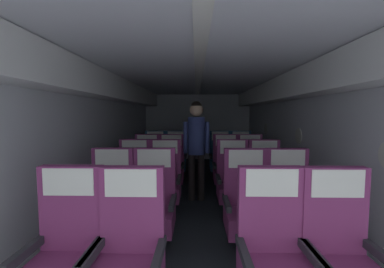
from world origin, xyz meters
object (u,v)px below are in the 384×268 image
object	(u,v)px
seat_b_left_aisle	(153,206)
seat_a_left_aisle	(129,259)
seat_c_left_window	(133,182)
seat_d_left_aisle	(171,168)
flight_attendant	(196,139)
seat_c_left_aisle	(165,182)
seat_d_right_aisle	(251,168)
seat_d_right_window	(226,168)
seat_c_right_aisle	(265,183)
seat_b_right_window	(247,207)
seat_e_left_window	(155,158)
seat_e_right_aisle	(241,159)
seat_a_right_window	(274,258)
seat_c_right_window	(233,182)
seat_a_right_aisle	(342,260)
seat_b_right_aisle	(290,207)
seat_a_left_window	(64,256)
seat_e_right_window	(220,159)
seat_e_left_aisle	(176,158)
seat_d_left_window	(146,168)
seat_b_left_window	(110,206)

from	to	relation	value
seat_b_left_aisle	seat_a_left_aisle	bearing A→B (deg)	-89.85
seat_c_left_window	seat_d_left_aisle	world-z (taller)	same
flight_attendant	seat_c_left_aisle	bearing A→B (deg)	69.81
seat_d_right_aisle	seat_d_right_window	world-z (taller)	same
seat_c_right_aisle	seat_b_right_window	bearing A→B (deg)	-115.90
seat_b_left_aisle	seat_b_right_window	size ratio (longest dim) A/B	1.00
seat_e_left_window	seat_e_right_aisle	size ratio (longest dim) A/B	1.00
seat_a_right_window	seat_c_right_window	distance (m)	1.93
seat_b_right_window	seat_c_left_window	distance (m)	1.78
seat_d_left_aisle	seat_e_left_window	world-z (taller)	same
seat_a_right_aisle	seat_b_right_aisle	distance (m)	0.98
seat_e_left_window	seat_e_right_aisle	bearing A→B (deg)	-0.04
seat_c_left_aisle	seat_a_right_window	bearing A→B (deg)	-62.28
seat_a_left_window	seat_c_left_window	distance (m)	1.94
seat_c_left_aisle	seat_c_right_window	xyz separation A→B (m)	(1.01, 0.01, 0.00)
seat_a_left_aisle	flight_attendant	size ratio (longest dim) A/B	0.64
seat_d_right_aisle	seat_a_left_window	bearing A→B (deg)	-123.82
seat_c_right_aisle	seat_d_right_window	world-z (taller)	same
seat_a_right_aisle	seat_c_right_aisle	world-z (taller)	same
seat_a_left_window	seat_b_right_aisle	bearing A→B (deg)	26.65
seat_a_right_window	flight_attendant	xyz separation A→B (m)	(-0.54, 2.43, 0.58)
seat_b_left_aisle	seat_b_right_window	world-z (taller)	same
seat_c_left_window	seat_e_right_window	bearing A→B (deg)	52.51
seat_b_left_aisle	seat_e_left_aisle	size ratio (longest dim) A/B	1.00
seat_a_left_aisle	seat_d_left_window	xyz separation A→B (m)	(-0.47, 2.92, 0.00)
seat_b_left_window	seat_e_left_window	xyz separation A→B (m)	(0.00, 2.89, 0.00)
seat_c_right_window	seat_e_left_window	bearing A→B (deg)	127.59
seat_b_left_aisle	seat_e_right_window	distance (m)	3.06
seat_d_left_window	seat_e_left_window	distance (m)	0.96
seat_c_right_window	seat_b_right_aisle	bearing A→B (deg)	-64.02
seat_b_right_aisle	seat_c_left_window	bearing A→B (deg)	153.62
seat_b_right_window	seat_e_right_aisle	size ratio (longest dim) A/B	1.00
seat_e_right_window	flight_attendant	size ratio (longest dim) A/B	0.64
seat_d_left_aisle	seat_d_right_aisle	size ratio (longest dim) A/B	1.00
seat_b_right_aisle	seat_c_right_aisle	xyz separation A→B (m)	(0.00, 0.95, 0.00)
seat_e_left_window	seat_d_left_aisle	bearing A→B (deg)	-64.26
seat_b_left_window	seat_e_right_window	bearing A→B (deg)	62.91
seat_a_left_window	seat_a_right_aisle	bearing A→B (deg)	-0.26
seat_a_right_window	seat_c_left_window	bearing A→B (deg)	127.34
seat_a_right_aisle	seat_d_left_aisle	bearing A→B (deg)	116.98
seat_e_left_aisle	seat_a_left_window	bearing A→B (deg)	-96.81
seat_b_right_window	seat_e_right_window	bearing A→B (deg)	90.10
seat_a_left_aisle	seat_c_left_aisle	size ratio (longest dim) A/B	1.00
seat_d_right_window	seat_c_right_aisle	bearing A→B (deg)	-64.58
seat_d_right_window	seat_e_left_aisle	bearing A→B (deg)	136.03
seat_a_right_window	seat_d_right_aisle	size ratio (longest dim) A/B	1.00
seat_a_right_aisle	seat_d_left_window	world-z (taller)	same
seat_a_right_aisle	seat_b_left_window	distance (m)	2.18
seat_c_right_window	seat_d_right_aisle	xyz separation A→B (m)	(0.46, 0.96, 0.00)
seat_d_left_aisle	seat_b_right_aisle	bearing A→B (deg)	-52.23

